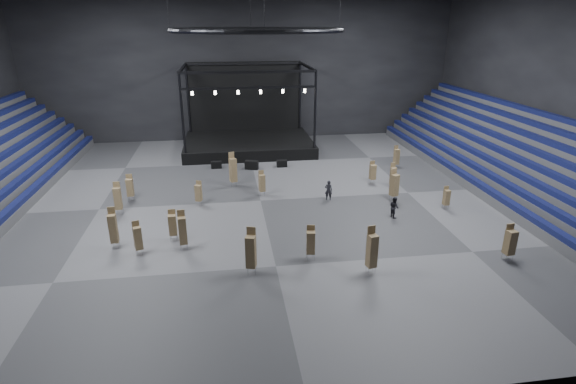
{
  "coord_description": "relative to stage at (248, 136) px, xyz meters",
  "views": [
    {
      "loc": [
        -2.62,
        -33.63,
        13.64
      ],
      "look_at": [
        1.96,
        -2.0,
        1.4
      ],
      "focal_mm": 28.0,
      "sensor_mm": 36.0,
      "label": 1
    }
  ],
  "objects": [
    {
      "name": "flight_case_left",
      "position": [
        -3.57,
        -7.06,
        -1.11
      ],
      "size": [
        1.05,
        0.56,
        0.69
      ],
      "primitive_type": "cube",
      "rotation": [
        0.0,
        0.0,
        0.04
      ],
      "color": "black",
      "rests_on": "floor"
    },
    {
      "name": "man_center",
      "position": [
        5.47,
        -16.84,
        -0.62
      ],
      "size": [
        0.7,
        0.58,
        1.65
      ],
      "primitive_type": "imported",
      "rotation": [
        0.0,
        0.0,
        2.8
      ],
      "color": "black",
      "rests_on": "floor"
    },
    {
      "name": "chair_stack_6",
      "position": [
        -8.23,
        -24.03,
        -0.29
      ],
      "size": [
        0.59,
        0.59,
        2.22
      ],
      "rotation": [
        0.0,
        0.0,
        0.38
      ],
      "color": "silver",
      "rests_on": "floor"
    },
    {
      "name": "chair_stack_12",
      "position": [
        5.32,
        -28.22,
        0.03
      ],
      "size": [
        0.6,
        0.6,
        2.91
      ],
      "rotation": [
        0.0,
        0.0,
        0.2
      ],
      "color": "silver",
      "rests_on": "floor"
    },
    {
      "name": "chair_stack_17",
      "position": [
        11.48,
        -15.21,
        -0.24
      ],
      "size": [
        0.45,
        0.45,
        2.35
      ],
      "rotation": [
        0.0,
        0.0,
        0.02
      ],
      "color": "silver",
      "rests_on": "floor"
    },
    {
      "name": "chair_stack_5",
      "position": [
        -4.87,
        -16.44,
        -0.39
      ],
      "size": [
        0.58,
        0.58,
        1.99
      ],
      "rotation": [
        0.0,
        0.0,
        -0.38
      ],
      "color": "silver",
      "rests_on": "floor"
    },
    {
      "name": "chair_stack_10",
      "position": [
        -2.04,
        -12.49,
        0.1
      ],
      "size": [
        0.7,
        0.7,
        3.06
      ],
      "rotation": [
        0.0,
        0.0,
        0.4
      ],
      "color": "silver",
      "rests_on": "floor"
    },
    {
      "name": "wall_right",
      "position": [
        25.0,
        -16.24,
        7.55
      ],
      "size": [
        0.2,
        42.0,
        18.0
      ],
      "primitive_type": "cube",
      "color": "black",
      "rests_on": "ground"
    },
    {
      "name": "truss_ring",
      "position": [
        -0.0,
        -16.24,
        11.55
      ],
      "size": [
        12.3,
        12.3,
        5.15
      ],
      "color": "black",
      "rests_on": "ceiling"
    },
    {
      "name": "floor",
      "position": [
        -0.0,
        -16.24,
        -1.45
      ],
      "size": [
        50.0,
        50.0,
        0.0
      ],
      "primitive_type": "plane",
      "color": "#4E4E51",
      "rests_on": "ground"
    },
    {
      "name": "chair_stack_7",
      "position": [
        14.0,
        -28.0,
        -0.19
      ],
      "size": [
        0.59,
        0.59,
        2.36
      ],
      "rotation": [
        0.0,
        0.0,
        0.11
      ],
      "color": "silver",
      "rests_on": "floor"
    },
    {
      "name": "chair_stack_11",
      "position": [
        -10.34,
        -14.72,
        -0.27
      ],
      "size": [
        0.54,
        0.54,
        2.2
      ],
      "rotation": [
        0.0,
        0.0,
        0.05
      ],
      "color": "silver",
      "rests_on": "floor"
    },
    {
      "name": "chair_stack_16",
      "position": [
        -5.54,
        -23.74,
        -0.1
      ],
      "size": [
        0.55,
        0.55,
        2.65
      ],
      "rotation": [
        0.0,
        0.0,
        0.14
      ],
      "color": "silver",
      "rests_on": "floor"
    },
    {
      "name": "chair_stack_8",
      "position": [
        -6.29,
        -22.37,
        -0.3
      ],
      "size": [
        0.53,
        0.53,
        2.14
      ],
      "rotation": [
        0.0,
        0.0,
        0.05
      ],
      "color": "silver",
      "rests_on": "floor"
    },
    {
      "name": "crew_member",
      "position": [
        9.49,
        -20.86,
        -0.66
      ],
      "size": [
        0.72,
        0.86,
        1.58
      ],
      "primitive_type": "imported",
      "rotation": [
        0.0,
        0.0,
        1.75
      ],
      "color": "black",
      "rests_on": "floor"
    },
    {
      "name": "chair_stack_3",
      "position": [
        14.0,
        -19.96,
        -0.47
      ],
      "size": [
        0.46,
        0.46,
        1.83
      ],
      "rotation": [
        0.0,
        0.0,
        0.11
      ],
      "color": "silver",
      "rests_on": "floor"
    },
    {
      "name": "chair_stack_14",
      "position": [
        0.24,
        -15.08,
        -0.31
      ],
      "size": [
        0.56,
        0.56,
        2.15
      ],
      "rotation": [
        0.0,
        0.0,
        0.22
      ],
      "color": "silver",
      "rests_on": "floor"
    },
    {
      "name": "chair_stack_2",
      "position": [
        -1.48,
        -27.32,
        0.02
      ],
      "size": [
        0.68,
        0.68,
        2.86
      ],
      "rotation": [
        0.0,
        0.0,
        -0.28
      ],
      "color": "silver",
      "rests_on": "floor"
    },
    {
      "name": "chair_stack_1",
      "position": [
        14.0,
        -9.46,
        -0.28
      ],
      "size": [
        0.53,
        0.53,
        2.25
      ],
      "rotation": [
        0.0,
        0.0,
        0.2
      ],
      "color": "silver",
      "rests_on": "floor"
    },
    {
      "name": "flight_case_right",
      "position": [
        2.88,
        -7.56,
        -1.11
      ],
      "size": [
        1.02,
        0.51,
        0.68
      ],
      "primitive_type": "cube",
      "rotation": [
        0.0,
        0.0,
        0.0
      ],
      "color": "black",
      "rests_on": "floor"
    },
    {
      "name": "wall_front",
      "position": [
        -0.0,
        -37.24,
        7.55
      ],
      "size": [
        50.0,
        0.2,
        18.0
      ],
      "primitive_type": "cube",
      "color": "black",
      "rests_on": "ground"
    },
    {
      "name": "flight_case_mid",
      "position": [
        -0.14,
        -7.84,
        -1.03
      ],
      "size": [
        1.39,
        1.01,
        0.83
      ],
      "primitive_type": "cube",
      "rotation": [
        0.0,
        0.0,
        -0.34
      ],
      "color": "black",
      "rests_on": "floor"
    },
    {
      "name": "wall_back",
      "position": [
        -0.0,
        4.76,
        7.55
      ],
      "size": [
        50.0,
        0.2,
        18.0
      ],
      "primitive_type": "cube",
      "color": "black",
      "rests_on": "ground"
    },
    {
      "name": "chair_stack_15",
      "position": [
        10.61,
        -17.75,
        -0.06
      ],
      "size": [
        0.72,
        0.72,
        2.66
      ],
      "rotation": [
        0.0,
        0.0,
        0.38
      ],
      "color": "silver",
      "rests_on": "floor"
    },
    {
      "name": "chair_stack_4",
      "position": [
        -9.89,
        -22.9,
        -0.06
      ],
      "size": [
        0.49,
        0.49,
        2.75
      ],
      "rotation": [
        0.0,
        0.0,
        0.02
      ],
      "color": "silver",
      "rests_on": "floor"
    },
    {
      "name": "bleachers_right",
      "position": [
        22.94,
        -16.24,
        0.28
      ],
      "size": [
        7.2,
        40.0,
        6.4
      ],
      "color": "#4B4C4E",
      "rests_on": "floor"
    },
    {
      "name": "chair_stack_0",
      "position": [
        2.19,
        -26.15,
        -0.27
      ],
      "size": [
        0.59,
        0.59,
        2.2
      ],
      "rotation": [
        0.0,
        0.0,
        -0.16
      ],
      "color": "silver",
      "rests_on": "floor"
    },
    {
      "name": "chair_stack_13",
      "position": [
        10.24,
        -13.53,
        -0.35
      ],
      "size": [
        0.55,
        0.55,
        2.05
      ],
      "rotation": [
        0.0,
        0.0,
        0.15
      ],
      "color": "silver",
      "rests_on": "floor"
    },
    {
      "name": "stage",
      "position": [
        0.0,
        0.0,
        0.0
      ],
      "size": [
        14.0,
        10.0,
        9.2
      ],
      "color": "black",
      "rests_on": "floor"
    },
    {
      "name": "chair_stack_9",
      "position": [
        -10.73,
        -17.37,
        -0.14
      ],
      "size": [
        0.54,
        0.54,
        2.52
      ],
      "rotation": [
        0.0,
        0.0,
        0.05
      ],
      "color": "silver",
      "rests_on": "floor"
    }
  ]
}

